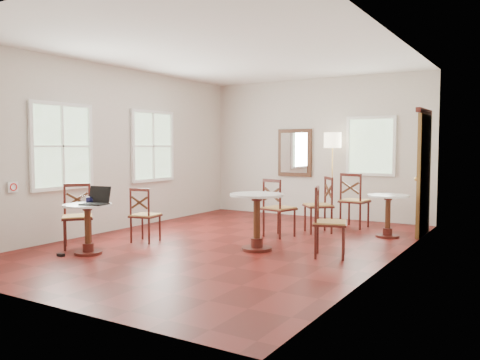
% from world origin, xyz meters
% --- Properties ---
extents(ground, '(7.00, 7.00, 0.00)m').
position_xyz_m(ground, '(0.00, 0.00, 0.00)').
color(ground, '#59130F').
rests_on(ground, ground).
extents(room_shell, '(5.02, 7.02, 3.01)m').
position_xyz_m(room_shell, '(-0.06, 0.27, 1.89)').
color(room_shell, beige).
rests_on(room_shell, ground).
extents(cafe_table_near, '(0.69, 0.69, 0.73)m').
position_xyz_m(cafe_table_near, '(-1.34, -1.70, 0.45)').
color(cafe_table_near, '#441611').
rests_on(cafe_table_near, ground).
extents(cafe_table_mid, '(0.80, 0.80, 0.85)m').
position_xyz_m(cafe_table_mid, '(0.60, -0.20, 0.52)').
color(cafe_table_mid, '#441611').
rests_on(cafe_table_mid, ground).
extents(cafe_table_back, '(0.69, 0.69, 0.73)m').
position_xyz_m(cafe_table_back, '(1.99, 1.87, 0.45)').
color(cafe_table_back, '#441611').
rests_on(cafe_table_back, ground).
extents(chair_near_a, '(0.47, 0.47, 0.89)m').
position_xyz_m(chair_near_a, '(-1.26, -0.60, 0.44)').
color(chair_near_a, '#441611').
rests_on(chair_near_a, ground).
extents(chair_near_b, '(0.63, 0.63, 0.97)m').
position_xyz_m(chair_near_b, '(-1.84, -1.46, 0.49)').
color(chair_near_b, '#441611').
rests_on(chair_near_b, ground).
extents(chair_mid_a, '(0.56, 0.56, 1.00)m').
position_xyz_m(chair_mid_a, '(0.37, 0.94, 0.50)').
color(chair_mid_a, '#441611').
rests_on(chair_mid_a, ground).
extents(chair_mid_b, '(0.57, 0.57, 0.99)m').
position_xyz_m(chair_mid_b, '(1.67, -0.08, 0.49)').
color(chair_mid_b, '#441611').
rests_on(chair_mid_b, ground).
extents(chair_back_a, '(0.52, 0.52, 1.04)m').
position_xyz_m(chair_back_a, '(1.18, 2.53, 0.52)').
color(chair_back_a, '#441611').
rests_on(chair_back_a, ground).
extents(chair_back_b, '(0.65, 0.65, 1.00)m').
position_xyz_m(chair_back_b, '(0.82, 1.70, 0.50)').
color(chair_back_b, '#441611').
rests_on(chair_back_b, ground).
extents(floor_lamp, '(0.36, 0.36, 1.83)m').
position_xyz_m(floor_lamp, '(0.50, 3.15, 1.55)').
color(floor_lamp, '#BF8C3F').
rests_on(floor_lamp, ground).
extents(laptop, '(0.40, 0.35, 0.25)m').
position_xyz_m(laptop, '(-1.20, -1.65, 0.79)').
color(laptop, black).
rests_on(laptop, cafe_table_near).
extents(mouse, '(0.12, 0.09, 0.04)m').
position_xyz_m(mouse, '(-1.36, -1.62, 0.75)').
color(mouse, black).
rests_on(mouse, cafe_table_near).
extents(navy_mug, '(0.12, 0.08, 0.10)m').
position_xyz_m(navy_mug, '(-1.36, -1.66, 0.77)').
color(navy_mug, '#101137').
rests_on(navy_mug, cafe_table_near).
extents(water_glass, '(0.07, 0.07, 0.11)m').
position_xyz_m(water_glass, '(-1.46, -1.69, 0.78)').
color(water_glass, white).
rests_on(water_glass, cafe_table_near).
extents(power_adapter, '(0.11, 0.06, 0.04)m').
position_xyz_m(power_adapter, '(-1.56, -2.01, 0.02)').
color(power_adapter, black).
rests_on(power_adapter, ground).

